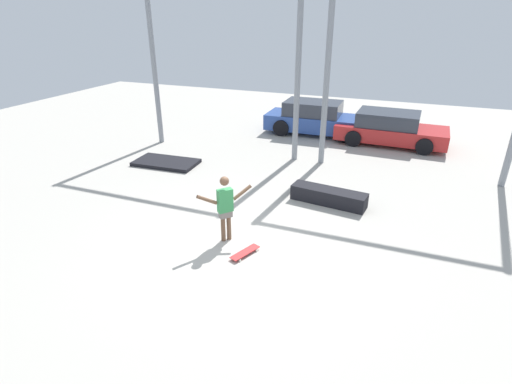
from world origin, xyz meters
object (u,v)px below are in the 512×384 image
object	(u,v)px
skateboarder	(225,205)
grind_box	(329,196)
manual_pad	(166,162)
parked_car_red	(390,129)
parked_car_blue	(315,118)
skateboard	(245,252)

from	to	relation	value
skateboarder	grind_box	distance (m)	3.50
manual_pad	parked_car_red	distance (m)	9.03
grind_box	parked_car_blue	bearing A→B (deg)	107.00
grind_box	parked_car_red	bearing A→B (deg)	80.01
grind_box	parked_car_red	xyz separation A→B (m)	(1.13, 6.42, 0.42)
manual_pad	parked_car_blue	distance (m)	7.03
skateboarder	parked_car_red	xyz separation A→B (m)	(2.99, 9.29, -0.29)
manual_pad	parked_car_red	bearing A→B (deg)	36.78
grind_box	manual_pad	bearing A→B (deg)	170.44
grind_box	manual_pad	size ratio (longest dim) A/B	0.96
skateboarder	grind_box	bearing A→B (deg)	8.98
skateboard	parked_car_red	xyz separation A→B (m)	(2.32, 9.72, 0.57)
parked_car_red	grind_box	bearing A→B (deg)	-98.17
grind_box	parked_car_red	size ratio (longest dim) A/B	0.49
skateboard	skateboarder	bearing A→B (deg)	78.37
skateboard	parked_car_red	size ratio (longest dim) A/B	0.19
skateboard	parked_car_blue	world-z (taller)	parked_car_blue
manual_pad	skateboard	bearing A→B (deg)	-41.51
skateboarder	grind_box	size ratio (longest dim) A/B	0.77
skateboard	parked_car_blue	size ratio (longest dim) A/B	0.19
skateboard	grind_box	xyz separation A→B (m)	(1.19, 3.30, 0.15)
manual_pad	skateboarder	bearing A→B (deg)	-42.70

